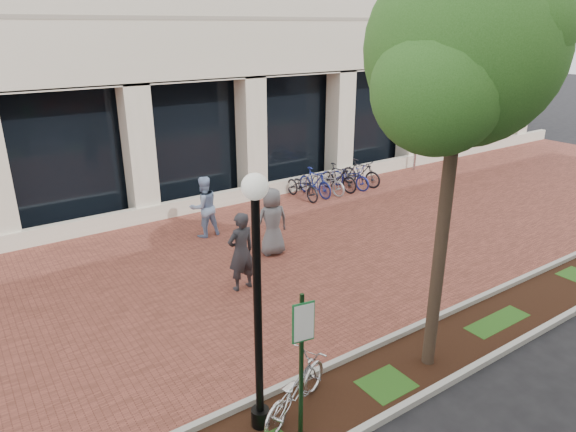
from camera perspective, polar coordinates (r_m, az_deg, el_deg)
ground at (r=13.81m, az=-0.67°, el=-4.42°), size 120.00×120.00×0.00m
brick_plaza at (r=13.81m, az=-0.67°, el=-4.40°), size 40.00×9.00×0.01m
planting_strip at (r=10.43m, az=16.12°, el=-14.30°), size 40.00×1.50×0.01m
curb_plaza_side at (r=10.79m, az=13.06°, el=-12.35°), size 40.00×0.12×0.12m
curb_street_side at (r=10.05m, az=19.52°, el=-15.84°), size 40.00×0.12×0.12m
parking_sign at (r=7.47m, az=1.57°, el=-14.53°), size 0.34×0.07×2.40m
lamppost at (r=7.24m, az=-3.42°, el=-8.70°), size 0.36×0.36×4.04m
street_tree at (r=8.37m, az=18.79°, el=15.87°), size 3.50×2.91×6.94m
locked_bicycle at (r=8.50m, az=0.81°, el=-18.60°), size 1.83×1.25×0.91m
pedestrian_left at (r=11.80m, az=-5.24°, el=-3.96°), size 0.73×0.51×1.90m
pedestrian_mid at (r=14.95m, az=-9.33°, el=1.02°), size 0.90×0.71×1.80m
pedestrian_right at (r=13.58m, az=-1.78°, el=-0.64°), size 0.97×0.69×1.84m
bollard at (r=22.46m, az=13.89°, el=6.22°), size 0.12×0.12×0.99m
bike_rack_cluster at (r=18.93m, az=4.94°, el=4.06°), size 3.56×1.85×1.02m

